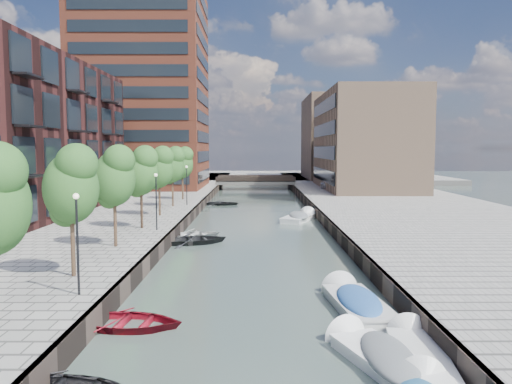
{
  "coord_description": "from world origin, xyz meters",
  "views": [
    {
      "loc": [
        -0.06,
        -11.75,
        6.9
      ],
      "look_at": [
        0.0,
        27.06,
        3.5
      ],
      "focal_mm": 35.0,
      "sensor_mm": 36.0,
      "label": 1
    }
  ],
  "objects_px": {
    "tree_4": "(159,167)",
    "sloop_1": "(195,243)",
    "tree_1": "(71,183)",
    "bridge": "(256,181)",
    "motorboat_1": "(380,357)",
    "motorboat_2": "(417,354)",
    "tree_5": "(172,164)",
    "car": "(329,184)",
    "motorboat_4": "(300,217)",
    "tree_2": "(114,175)",
    "motorboat_3": "(355,302)",
    "sloop_2": "(128,327)",
    "tree_3": "(141,170)",
    "tree_6": "(182,162)",
    "sloop_3": "(195,237)",
    "sloop_4": "(221,205)"
  },
  "relations": [
    {
      "from": "tree_6",
      "to": "motorboat_2",
      "type": "distance_m",
      "value": 44.31
    },
    {
      "from": "bridge",
      "to": "motorboat_2",
      "type": "xyz_separation_m",
      "value": [
        5.3,
        -67.78,
        -1.3
      ]
    },
    {
      "from": "motorboat_1",
      "to": "car",
      "type": "height_order",
      "value": "car"
    },
    {
      "from": "motorboat_2",
      "to": "sloop_3",
      "type": "bearing_deg",
      "value": 114.07
    },
    {
      "from": "tree_2",
      "to": "tree_4",
      "type": "height_order",
      "value": "same"
    },
    {
      "from": "sloop_2",
      "to": "sloop_4",
      "type": "height_order",
      "value": "sloop_2"
    },
    {
      "from": "sloop_2",
      "to": "car",
      "type": "height_order",
      "value": "car"
    },
    {
      "from": "tree_2",
      "to": "sloop_2",
      "type": "height_order",
      "value": "tree_2"
    },
    {
      "from": "tree_2",
      "to": "car",
      "type": "relative_size",
      "value": 1.45
    },
    {
      "from": "tree_1",
      "to": "sloop_3",
      "type": "xyz_separation_m",
      "value": [
        3.71,
        15.8,
        -5.31
      ]
    },
    {
      "from": "motorboat_2",
      "to": "car",
      "type": "xyz_separation_m",
      "value": [
        5.3,
        56.16,
        1.6
      ]
    },
    {
      "from": "motorboat_2",
      "to": "motorboat_4",
      "type": "bearing_deg",
      "value": 91.8
    },
    {
      "from": "tree_4",
      "to": "tree_6",
      "type": "distance_m",
      "value": 14.0
    },
    {
      "from": "tree_1",
      "to": "sloop_3",
      "type": "bearing_deg",
      "value": 76.8
    },
    {
      "from": "tree_4",
      "to": "tree_1",
      "type": "bearing_deg",
      "value": -90.0
    },
    {
      "from": "car",
      "to": "tree_1",
      "type": "bearing_deg",
      "value": -119.01
    },
    {
      "from": "tree_3",
      "to": "tree_5",
      "type": "bearing_deg",
      "value": 90.0
    },
    {
      "from": "tree_5",
      "to": "motorboat_4",
      "type": "bearing_deg",
      "value": -12.86
    },
    {
      "from": "sloop_1",
      "to": "sloop_2",
      "type": "distance_m",
      "value": 17.13
    },
    {
      "from": "motorboat_3",
      "to": "tree_6",
      "type": "bearing_deg",
      "value": 109.26
    },
    {
      "from": "bridge",
      "to": "motorboat_1",
      "type": "height_order",
      "value": "bridge"
    },
    {
      "from": "sloop_1",
      "to": "tree_6",
      "type": "bearing_deg",
      "value": -5.97
    },
    {
      "from": "tree_2",
      "to": "motorboat_2",
      "type": "height_order",
      "value": "tree_2"
    },
    {
      "from": "sloop_3",
      "to": "car",
      "type": "xyz_separation_m",
      "value": [
        15.39,
        33.57,
        1.7
      ]
    },
    {
      "from": "tree_3",
      "to": "motorboat_1",
      "type": "distance_m",
      "value": 25.15
    },
    {
      "from": "motorboat_2",
      "to": "motorboat_1",
      "type": "bearing_deg",
      "value": -160.91
    },
    {
      "from": "bridge",
      "to": "sloop_3",
      "type": "xyz_separation_m",
      "value": [
        -4.79,
        -45.2,
        -1.39
      ]
    },
    {
      "from": "tree_2",
      "to": "tree_3",
      "type": "relative_size",
      "value": 1.0
    },
    {
      "from": "motorboat_1",
      "to": "motorboat_4",
      "type": "xyz_separation_m",
      "value": [
        0.34,
        32.33,
        0.03
      ]
    },
    {
      "from": "tree_2",
      "to": "tree_6",
      "type": "relative_size",
      "value": 1.0
    },
    {
      "from": "sloop_1",
      "to": "tree_2",
      "type": "bearing_deg",
      "value": 130.35
    },
    {
      "from": "tree_3",
      "to": "motorboat_2",
      "type": "relative_size",
      "value": 1.21
    },
    {
      "from": "sloop_4",
      "to": "motorboat_3",
      "type": "distance_m",
      "value": 40.29
    },
    {
      "from": "tree_4",
      "to": "sloop_1",
      "type": "height_order",
      "value": "tree_4"
    },
    {
      "from": "tree_5",
      "to": "car",
      "type": "height_order",
      "value": "tree_5"
    },
    {
      "from": "sloop_1",
      "to": "motorboat_4",
      "type": "relative_size",
      "value": 0.79
    },
    {
      "from": "tree_3",
      "to": "tree_1",
      "type": "bearing_deg",
      "value": -90.0
    },
    {
      "from": "sloop_2",
      "to": "motorboat_3",
      "type": "relative_size",
      "value": 0.76
    },
    {
      "from": "bridge",
      "to": "motorboat_1",
      "type": "distance_m",
      "value": 68.38
    },
    {
      "from": "tree_3",
      "to": "sloop_2",
      "type": "bearing_deg",
      "value": -78.96
    },
    {
      "from": "motorboat_1",
      "to": "car",
      "type": "xyz_separation_m",
      "value": [
        6.64,
        56.62,
        1.5
      ]
    },
    {
      "from": "motorboat_2",
      "to": "car",
      "type": "distance_m",
      "value": 56.43
    },
    {
      "from": "sloop_4",
      "to": "bridge",
      "type": "bearing_deg",
      "value": -4.67
    },
    {
      "from": "motorboat_3",
      "to": "motorboat_4",
      "type": "bearing_deg",
      "value": 89.96
    },
    {
      "from": "tree_6",
      "to": "motorboat_4",
      "type": "distance_m",
      "value": 16.97
    },
    {
      "from": "sloop_2",
      "to": "car",
      "type": "distance_m",
      "value": 55.64
    },
    {
      "from": "sloop_3",
      "to": "car",
      "type": "height_order",
      "value": "car"
    },
    {
      "from": "tree_3",
      "to": "motorboat_3",
      "type": "distance_m",
      "value": 20.76
    },
    {
      "from": "motorboat_3",
      "to": "sloop_1",
      "type": "bearing_deg",
      "value": 120.85
    },
    {
      "from": "sloop_2",
      "to": "sloop_3",
      "type": "xyz_separation_m",
      "value": [
        0.19,
        19.82,
        0.0
      ]
    }
  ]
}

